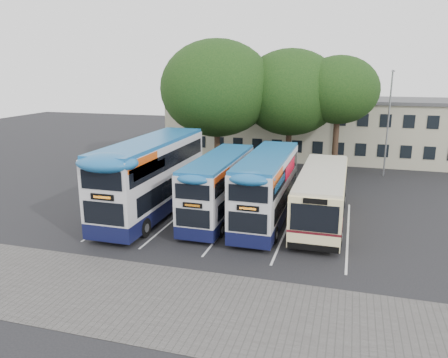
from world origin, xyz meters
The scene contains 12 objects.
ground centered at (0.00, 0.00, 0.00)m, with size 120.00×120.00×0.00m, color black.
paving_strip centered at (-2.00, -5.00, 0.01)m, with size 40.00×6.00×0.01m, color #595654.
bay_lines centered at (-3.75, 5.00, 0.01)m, with size 14.12×11.00×0.01m.
depot_building centered at (0.00, 26.99, 3.15)m, with size 32.40×8.40×6.20m.
lamp_post centered at (6.00, 19.97, 5.08)m, with size 0.25×1.05×9.06m.
tree_left centered at (-8.30, 16.80, 7.51)m, with size 9.73×9.73×11.65m.
tree_mid centered at (-2.27, 18.89, 7.14)m, with size 8.74×8.74×10.87m.
tree_right centered at (1.79, 18.48, 7.41)m, with size 6.64×6.64×10.26m.
bus_dd_left centered at (-8.99, 4.99, 2.68)m, with size 2.83×11.68×4.87m.
bus_dd_mid centered at (-4.66, 5.46, 2.18)m, with size 2.30×9.49×3.95m.
bus_dd_right centered at (-1.67, 5.64, 2.32)m, with size 2.45×10.09×4.20m.
bus_single centered at (1.57, 6.60, 1.82)m, with size 2.75×10.79×3.22m.
Camera 1 is at (3.02, -19.66, 9.28)m, focal length 35.00 mm.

